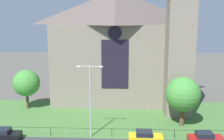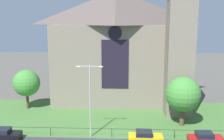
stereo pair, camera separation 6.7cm
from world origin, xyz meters
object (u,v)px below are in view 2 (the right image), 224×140
object	(u,v)px
streetlamp_near	(90,93)
tree_left_far	(27,83)
tree_right_near	(183,94)
church_building	(120,45)
parked_car_yellow	(145,137)
parked_car_black	(3,134)
parked_car_red	(205,138)

from	to	relation	value
streetlamp_near	tree_left_far	bearing A→B (deg)	137.95
tree_right_near	streetlamp_near	size ratio (longest dim) A/B	0.75
church_building	tree_left_far	distance (m)	17.57
church_building	tree_left_far	bearing A→B (deg)	-160.32
church_building	tree_right_near	size ratio (longest dim) A/B	3.67
parked_car_yellow	tree_right_near	bearing A→B (deg)	46.58
tree_right_near	streetlamp_near	world-z (taller)	streetlamp_near
parked_car_black	parked_car_yellow	world-z (taller)	same
streetlamp_near	parked_car_red	xyz separation A→B (m)	(14.24, -1.46, -5.17)
tree_left_far	streetlamp_near	world-z (taller)	streetlamp_near
parked_car_black	parked_car_red	size ratio (longest dim) A/B	0.99
parked_car_red	tree_left_far	bearing A→B (deg)	153.07
tree_right_near	parked_car_black	xyz separation A→B (m)	(-23.45, -5.87, -3.86)
streetlamp_near	parked_car_yellow	bearing A→B (deg)	-11.23
church_building	streetlamp_near	bearing A→B (deg)	-102.05
tree_right_near	parked_car_red	bearing A→B (deg)	-74.16
parked_car_red	parked_car_yellow	bearing A→B (deg)	177.59
tree_right_near	tree_left_far	bearing A→B (deg)	165.32
tree_left_far	parked_car_yellow	bearing A→B (deg)	-32.84
streetlamp_near	parked_car_red	distance (m)	15.22
church_building	streetlamp_near	xyz separation A→B (m)	(-3.52, -16.48, -4.36)
church_building	tree_left_far	size ratio (longest dim) A/B	3.90
parked_car_black	parked_car_red	bearing A→B (deg)	-0.73
tree_right_near	parked_car_yellow	distance (m)	8.97
tree_left_far	parked_car_red	world-z (taller)	tree_left_far
tree_left_far	parked_car_red	distance (m)	29.30
tree_left_far	tree_right_near	bearing A→B (deg)	-14.68
parked_car_black	tree_right_near	bearing A→B (deg)	13.38
church_building	tree_left_far	world-z (taller)	church_building
tree_left_far	parked_car_yellow	size ratio (longest dim) A/B	1.58
tree_left_far	streetlamp_near	distance (m)	16.34
tree_left_far	parked_car_red	bearing A→B (deg)	-25.14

